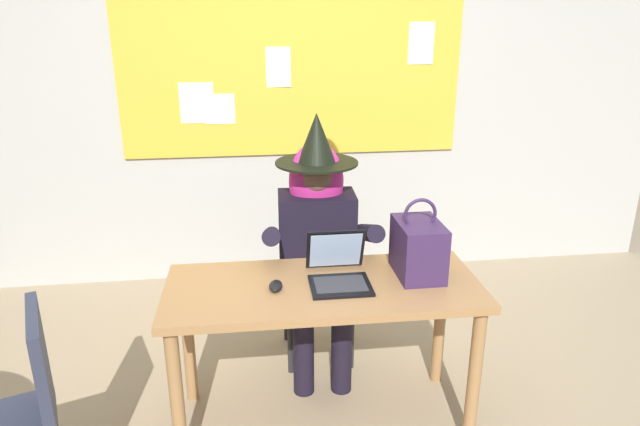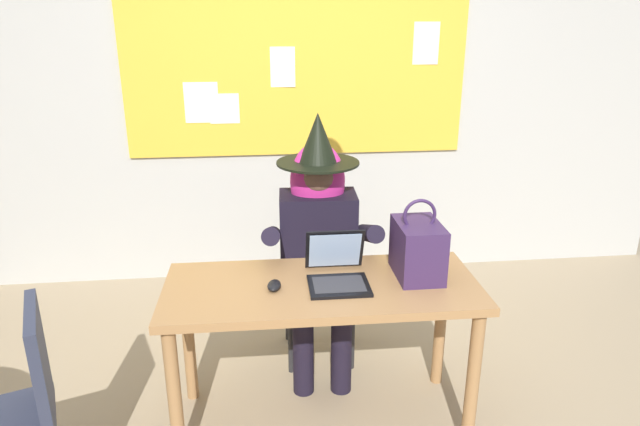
{
  "view_description": "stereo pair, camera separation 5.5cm",
  "coord_description": "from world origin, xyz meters",
  "views": [
    {
      "loc": [
        -0.34,
        -2.19,
        1.9
      ],
      "look_at": [
        -0.0,
        0.38,
        0.99
      ],
      "focal_mm": 31.46,
      "sensor_mm": 36.0,
      "label": 1
    },
    {
      "loc": [
        -0.29,
        -2.2,
        1.9
      ],
      "look_at": [
        -0.0,
        0.38,
        0.99
      ],
      "focal_mm": 31.46,
      "sensor_mm": 36.0,
      "label": 2
    }
  ],
  "objects": [
    {
      "name": "laptop",
      "position": [
        0.05,
        0.11,
        0.8
      ],
      "size": [
        0.28,
        0.32,
        0.23
      ],
      "rotation": [
        0.0,
        0.0,
        -0.01
      ],
      "color": "black",
      "rests_on": "desk_main"
    },
    {
      "name": "wall_back_bulletin",
      "position": [
        0.0,
        1.86,
        1.4
      ],
      "size": [
        5.7,
        1.95,
        2.78
      ],
      "color": "#B2B2AD",
      "rests_on": "ground"
    },
    {
      "name": "chair_spare_by_window",
      "position": [
        -1.24,
        -0.33,
        0.5
      ],
      "size": [
        0.54,
        0.54,
        0.89
      ],
      "rotation": [
        0.0,
        0.0,
        3.48
      ],
      "color": "#2D3347",
      "rests_on": "ground"
    },
    {
      "name": "chair_at_desk",
      "position": [
        0.02,
        0.75,
        0.52
      ],
      "size": [
        0.42,
        0.42,
        0.92
      ],
      "rotation": [
        0.0,
        0.0,
        -1.58
      ],
      "color": "#2D3347",
      "rests_on": "ground"
    },
    {
      "name": "computer_mouse",
      "position": [
        -0.24,
        0.07,
        0.76
      ],
      "size": [
        0.08,
        0.11,
        0.03
      ],
      "primitive_type": "ellipsoid",
      "rotation": [
        0.0,
        0.0,
        -0.16
      ],
      "color": "black",
      "rests_on": "desk_main"
    },
    {
      "name": "handbag",
      "position": [
        0.43,
        0.14,
        0.88
      ],
      "size": [
        0.2,
        0.3,
        0.38
      ],
      "rotation": [
        0.0,
        0.0,
        0.25
      ],
      "color": "#38234C",
      "rests_on": "desk_main"
    },
    {
      "name": "desk_main",
      "position": [
        -0.02,
        0.09,
        0.64
      ],
      "size": [
        1.44,
        0.62,
        0.75
      ],
      "rotation": [
        0.0,
        0.0,
        -0.01
      ],
      "color": "#A37547",
      "rests_on": "ground"
    },
    {
      "name": "person_costumed",
      "position": [
        0.02,
        0.63,
        0.8
      ],
      "size": [
        0.61,
        0.7,
        1.43
      ],
      "rotation": [
        0.0,
        0.0,
        -1.62
      ],
      "color": "black",
      "rests_on": "ground"
    }
  ]
}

